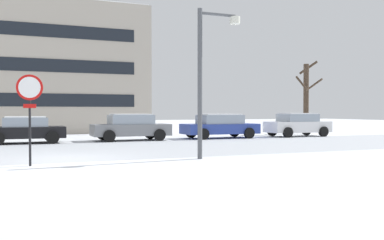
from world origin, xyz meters
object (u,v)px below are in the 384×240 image
object	(u,v)px
parked_car_blue	(220,126)
parked_car_white	(298,125)
stop_sign	(30,102)
street_lamp	(208,67)
parked_car_black	(25,129)
parked_car_gray	(131,127)

from	to	relation	value
parked_car_blue	parked_car_white	world-z (taller)	parked_car_white
stop_sign	street_lamp	distance (m)	5.82
stop_sign	parked_car_black	bearing A→B (deg)	89.83
stop_sign	parked_car_gray	bearing A→B (deg)	60.58
parked_car_black	street_lamp	bearing A→B (deg)	-60.08
stop_sign	street_lamp	size ratio (longest dim) A/B	0.53
street_lamp	parked_car_blue	size ratio (longest dim) A/B	1.12
stop_sign	parked_car_black	world-z (taller)	stop_sign
parked_car_black	parked_car_white	world-z (taller)	parked_car_white
parked_car_gray	parked_car_blue	world-z (taller)	parked_car_gray
parked_car_blue	parked_car_white	size ratio (longest dim) A/B	1.10
stop_sign	parked_car_blue	bearing A→B (deg)	41.53
stop_sign	street_lamp	bearing A→B (deg)	-1.76
parked_car_black	parked_car_gray	bearing A→B (deg)	0.26
street_lamp	parked_car_white	size ratio (longest dim) A/B	1.23
street_lamp	parked_car_black	world-z (taller)	street_lamp
stop_sign	parked_car_blue	distance (m)	14.59
parked_car_white	parked_car_black	bearing A→B (deg)	179.22
parked_car_black	parked_car_blue	size ratio (longest dim) A/B	0.84
parked_car_black	parked_car_blue	world-z (taller)	parked_car_blue
parked_car_gray	parked_car_white	world-z (taller)	parked_car_white
street_lamp	parked_car_white	distance (m)	14.52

